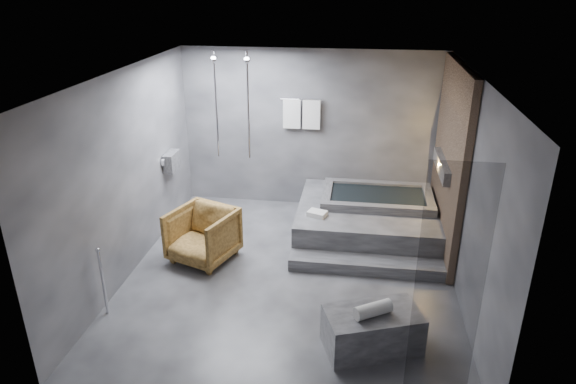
# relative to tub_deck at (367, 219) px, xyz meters

# --- Properties ---
(room) EXTENTS (5.00, 5.04, 2.82)m
(room) POSITION_rel_tub_deck_xyz_m (-0.65, -1.21, 1.48)
(room) COLOR #2F2F32
(room) RESTS_ON ground
(tub_deck) EXTENTS (2.20, 2.00, 0.50)m
(tub_deck) POSITION_rel_tub_deck_xyz_m (0.00, 0.00, 0.00)
(tub_deck) COLOR #343437
(tub_deck) RESTS_ON ground
(tub_step) EXTENTS (2.20, 0.36, 0.18)m
(tub_step) POSITION_rel_tub_deck_xyz_m (0.00, -1.18, -0.16)
(tub_step) COLOR #343437
(tub_step) RESTS_ON ground
(concrete_bench) EXTENTS (1.19, 0.90, 0.47)m
(concrete_bench) POSITION_rel_tub_deck_xyz_m (0.07, -2.83, -0.01)
(concrete_bench) COLOR #353537
(concrete_bench) RESTS_ON ground
(driftwood_chair) EXTENTS (1.09, 1.11, 0.79)m
(driftwood_chair) POSITION_rel_tub_deck_xyz_m (-2.39, -1.19, 0.15)
(driftwood_chair) COLOR #4E3313
(driftwood_chair) RESTS_ON ground
(rolled_towel) EXTENTS (0.44, 0.36, 0.15)m
(rolled_towel) POSITION_rel_tub_deck_xyz_m (0.06, -2.88, 0.30)
(rolled_towel) COLOR silver
(rolled_towel) RESTS_ON concrete_bench
(deck_towel) EXTENTS (0.33, 0.28, 0.07)m
(deck_towel) POSITION_rel_tub_deck_xyz_m (-0.77, -0.51, 0.29)
(deck_towel) COLOR silver
(deck_towel) RESTS_ON tub_deck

